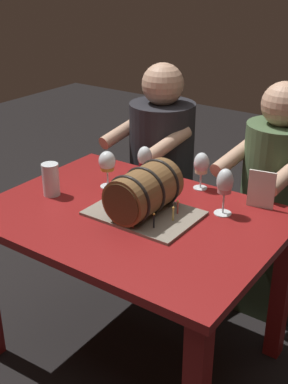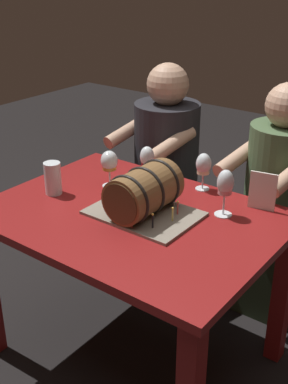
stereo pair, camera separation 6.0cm
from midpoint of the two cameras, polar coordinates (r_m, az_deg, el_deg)
The scene contains 11 objects.
ground_plane at distance 2.44m, azimuth -0.43°, elevation -17.67°, with size 8.00×8.00×0.00m, color black.
dining_table at distance 2.08m, azimuth -0.49°, elevation -5.31°, with size 1.17×0.86×0.72m.
barrel_cake at distance 1.97m, azimuth 0.87°, elevation -0.18°, with size 0.42×0.31×0.21m.
wine_glass_red at distance 2.26m, azimuth 1.10°, elevation 3.83°, with size 0.07×0.07×0.17m.
wine_glass_rose at distance 1.99m, azimuth 10.06°, elevation 0.79°, with size 0.07×0.07×0.19m.
wine_glass_white at distance 2.21m, azimuth 7.54°, elevation 2.96°, with size 0.07×0.07×0.17m.
wine_glass_amber at distance 2.22m, azimuth -3.20°, elevation 3.37°, with size 0.08×0.08×0.17m.
beer_pint at distance 2.20m, azimuth -9.54°, elevation 1.45°, with size 0.07×0.07×0.14m.
menu_card at distance 2.09m, azimuth 14.12°, elevation 0.08°, with size 0.11×0.01×0.16m, color silver.
person_seated_left at distance 2.78m, azimuth 3.08°, elevation 1.67°, with size 0.43×0.51×1.18m.
person_seated_right at distance 2.53m, azimuth 15.24°, elevation -2.43°, with size 0.41×0.50×1.17m.
Camera 2 is at (1.12, -1.41, 1.65)m, focal length 46.97 mm.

